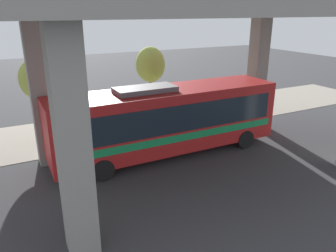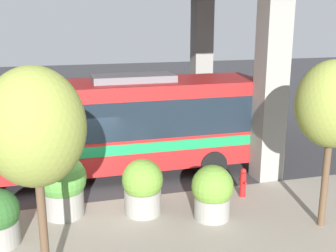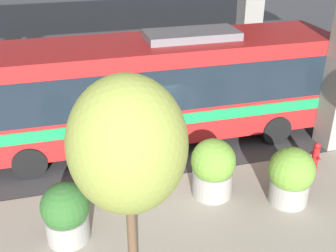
% 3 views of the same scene
% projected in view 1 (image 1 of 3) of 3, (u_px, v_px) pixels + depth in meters
% --- Properties ---
extents(ground_plane, '(80.00, 80.00, 0.00)m').
position_uv_depth(ground_plane, '(162.00, 137.00, 19.42)').
color(ground_plane, '#38383A').
rests_on(ground_plane, ground).
extents(sidewalk_strip, '(6.00, 40.00, 0.02)m').
position_uv_depth(sidewalk_strip, '(142.00, 122.00, 21.93)').
color(sidewalk_strip, gray).
rests_on(sidewalk_strip, ground).
extents(overpass, '(9.40, 20.96, 7.48)m').
position_uv_depth(overpass, '(203.00, 23.00, 13.87)').
color(overpass, gray).
rests_on(overpass, ground).
extents(bus, '(2.79, 11.68, 3.68)m').
position_uv_depth(bus, '(167.00, 117.00, 16.46)').
color(bus, '#B21E1E').
rests_on(bus, ground).
extents(fire_hydrant, '(0.42, 0.20, 0.98)m').
position_uv_depth(fire_hydrant, '(74.00, 138.00, 17.84)').
color(fire_hydrant, '#B21919').
rests_on(fire_hydrant, ground).
extents(planter_front, '(1.13, 1.13, 1.52)m').
position_uv_depth(planter_front, '(181.00, 111.00, 21.78)').
color(planter_front, gray).
rests_on(planter_front, ground).
extents(planter_middle, '(1.21, 1.21, 1.60)m').
position_uv_depth(planter_middle, '(95.00, 123.00, 19.32)').
color(planter_middle, gray).
rests_on(planter_middle, ground).
extents(planter_back, '(1.38, 1.38, 1.85)m').
position_uv_depth(planter_back, '(167.00, 117.00, 19.94)').
color(planter_back, gray).
rests_on(planter_back, ground).
extents(planter_extra, '(1.21, 1.21, 1.68)m').
position_uv_depth(planter_extra, '(130.00, 122.00, 19.41)').
color(planter_extra, gray).
rests_on(planter_extra, ground).
extents(street_tree_near, '(1.99, 1.99, 4.80)m').
position_uv_depth(street_tree_near, '(150.00, 65.00, 22.17)').
color(street_tree_near, brown).
rests_on(street_tree_near, ground).
extents(street_tree_far, '(1.93, 1.93, 4.63)m').
position_uv_depth(street_tree_far, '(37.00, 79.00, 18.27)').
color(street_tree_far, brown).
rests_on(street_tree_far, ground).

